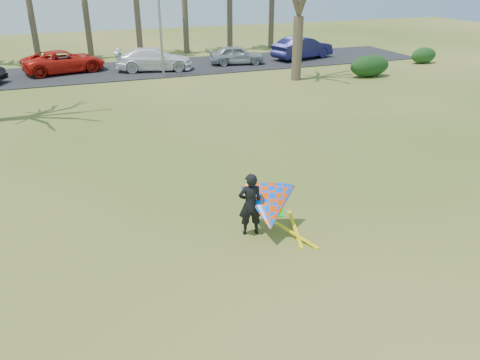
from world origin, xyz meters
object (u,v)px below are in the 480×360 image
object	(u,v)px
car_5	(303,48)
kite_flyer	(267,207)
car_4	(237,55)
car_2	(64,61)
streetlight	(161,7)
car_3	(154,59)

from	to	relation	value
car_5	kite_flyer	distance (m)	27.61
car_4	kite_flyer	bearing A→B (deg)	171.18
car_2	car_5	size ratio (longest dim) A/B	1.06
streetlight	kite_flyer	bearing A→B (deg)	-95.12
car_3	car_5	xyz separation A→B (m)	(12.07, 0.46, 0.08)
car_3	kite_flyer	size ratio (longest dim) A/B	2.25
car_2	car_5	bearing A→B (deg)	-106.92
streetlight	kite_flyer	size ratio (longest dim) A/B	3.35
streetlight	car_3	size ratio (longest dim) A/B	1.49
car_2	car_3	distance (m)	6.21
streetlight	car_3	distance (m)	4.22
car_3	car_4	bearing A→B (deg)	-77.29
streetlight	car_5	size ratio (longest dim) A/B	1.53
car_2	kite_flyer	bearing A→B (deg)	176.39
car_2	kite_flyer	world-z (taller)	kite_flyer
car_4	kite_flyer	xyz separation A→B (m)	(-7.89, -23.65, 0.10)
car_5	kite_flyer	xyz separation A→B (m)	(-13.66, -23.99, -0.07)
car_3	car_5	distance (m)	12.08
streetlight	car_2	size ratio (longest dim) A/B	1.45
streetlight	kite_flyer	world-z (taller)	streetlight
car_4	car_5	size ratio (longest dim) A/B	0.78
car_4	car_2	bearing A→B (deg)	93.30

